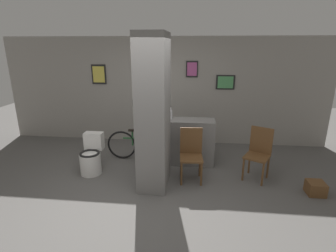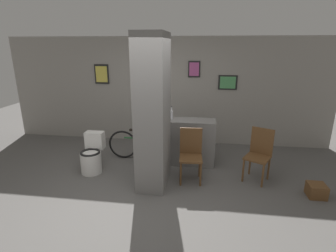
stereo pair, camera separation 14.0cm
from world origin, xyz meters
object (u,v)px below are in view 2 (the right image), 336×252
object	(u,v)px
chair_by_doorway	(259,153)
toilet	(92,156)
chair_near_pillar	(191,153)
bicycle	(145,145)
bottle_tall	(172,114)

from	to	relation	value
chair_by_doorway	toilet	bearing A→B (deg)	-149.76
toilet	chair_near_pillar	bearing A→B (deg)	-1.72
chair_by_doorway	bicycle	xyz separation A→B (m)	(-2.26, 0.58, -0.20)
chair_near_pillar	bottle_tall	world-z (taller)	bottle_tall
chair_near_pillar	bottle_tall	xyz separation A→B (m)	(-0.45, 0.73, 0.52)
toilet	chair_by_doorway	world-z (taller)	chair_by_doorway
toilet	chair_near_pillar	distance (m)	1.94
chair_near_pillar	chair_by_doorway	bearing A→B (deg)	3.89
chair_near_pillar	bottle_tall	distance (m)	1.00
chair_near_pillar	bicycle	size ratio (longest dim) A/B	0.60
toilet	bicycle	size ratio (longest dim) A/B	0.47
bottle_tall	chair_near_pillar	bearing A→B (deg)	-58.49
chair_near_pillar	chair_by_doorway	xyz separation A→B (m)	(1.23, 0.17, 0.00)
toilet	bottle_tall	xyz separation A→B (m)	(1.48, 0.67, 0.73)
chair_by_doorway	bottle_tall	distance (m)	1.84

